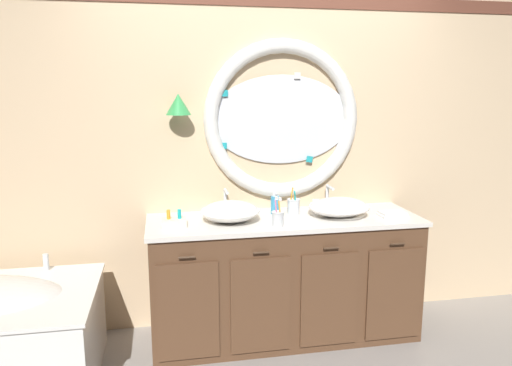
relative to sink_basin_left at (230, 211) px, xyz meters
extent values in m
plane|color=gray|center=(0.30, -0.23, -0.93)|extent=(14.00, 14.00, 0.00)
cube|color=#D6B78E|center=(0.30, 0.36, 0.37)|extent=(6.40, 0.08, 2.60)
cube|color=brown|center=(0.30, 0.32, 1.39)|extent=(6.27, 0.01, 0.09)
ellipsoid|color=silver|center=(0.42, 0.31, 0.58)|extent=(1.03, 0.02, 0.63)
torus|color=silver|center=(0.42, 0.30, 0.58)|extent=(1.13, 0.10, 1.13)
cube|color=green|center=(0.94, 0.29, 0.58)|extent=(0.04, 0.01, 0.04)
cube|color=silver|center=(0.53, 0.29, 0.89)|extent=(0.05, 0.01, 0.05)
cube|color=teal|center=(0.01, 0.29, 0.76)|extent=(0.04, 0.01, 0.04)
cube|color=teal|center=(0.00, 0.29, 0.40)|extent=(0.04, 0.01, 0.04)
cube|color=teal|center=(0.63, 0.29, 0.29)|extent=(0.05, 0.01, 0.05)
cylinder|color=#4C3823|center=(-0.31, 0.28, 0.71)|extent=(0.02, 0.09, 0.02)
cone|color=green|center=(-0.31, 0.23, 0.69)|extent=(0.17, 0.17, 0.14)
cube|color=brown|center=(0.38, 0.03, -0.51)|extent=(1.82, 0.59, 0.83)
cube|color=silver|center=(0.38, 0.03, -0.09)|extent=(1.86, 0.62, 0.03)
cube|color=silver|center=(0.38, 0.31, -0.16)|extent=(1.82, 0.02, 0.11)
cube|color=brown|center=(-0.30, -0.27, -0.56)|extent=(0.38, 0.02, 0.63)
cylinder|color=#422D1E|center=(-0.30, -0.28, -0.20)|extent=(0.10, 0.01, 0.01)
cube|color=brown|center=(0.15, -0.27, -0.56)|extent=(0.38, 0.02, 0.63)
cylinder|color=#422D1E|center=(0.15, -0.28, -0.20)|extent=(0.10, 0.01, 0.01)
cube|color=brown|center=(0.61, -0.27, -0.56)|extent=(0.38, 0.02, 0.63)
cylinder|color=#422D1E|center=(0.61, -0.28, -0.20)|extent=(0.10, 0.01, 0.01)
cube|color=brown|center=(1.06, -0.27, -0.56)|extent=(0.38, 0.02, 0.63)
cylinder|color=#422D1E|center=(1.06, -0.28, -0.20)|extent=(0.10, 0.01, 0.01)
cylinder|color=silver|center=(-1.19, 0.11, -0.31)|extent=(0.04, 0.04, 0.11)
ellipsoid|color=white|center=(0.00, 0.00, 0.00)|extent=(0.37, 0.30, 0.14)
torus|color=white|center=(0.00, 0.00, 0.00)|extent=(0.39, 0.39, 0.02)
cylinder|color=silver|center=(0.00, 0.00, 0.00)|extent=(0.03, 0.03, 0.01)
ellipsoid|color=white|center=(0.76, 0.00, -0.01)|extent=(0.40, 0.29, 0.13)
torus|color=white|center=(0.76, 0.00, 0.00)|extent=(0.42, 0.42, 0.02)
cylinder|color=silver|center=(0.76, 0.00, 0.00)|extent=(0.03, 0.03, 0.01)
cylinder|color=silver|center=(0.00, 0.25, -0.06)|extent=(0.05, 0.05, 0.02)
cylinder|color=silver|center=(0.00, 0.25, 0.02)|extent=(0.02, 0.02, 0.14)
sphere|color=silver|center=(0.00, 0.25, 0.09)|extent=(0.03, 0.03, 0.03)
cylinder|color=silver|center=(0.00, 0.19, 0.09)|extent=(0.02, 0.11, 0.02)
cylinder|color=silver|center=(-0.08, 0.25, -0.04)|extent=(0.04, 0.04, 0.06)
cylinder|color=silver|center=(0.08, 0.25, -0.04)|extent=(0.04, 0.04, 0.06)
cube|color=silver|center=(-0.08, 0.25, -0.01)|extent=(0.05, 0.01, 0.01)
cube|color=silver|center=(0.08, 0.25, -0.01)|extent=(0.05, 0.01, 0.01)
cylinder|color=silver|center=(0.76, 0.25, -0.06)|extent=(0.05, 0.05, 0.02)
cylinder|color=silver|center=(0.76, 0.25, 0.02)|extent=(0.02, 0.02, 0.14)
sphere|color=silver|center=(0.76, 0.25, 0.09)|extent=(0.03, 0.03, 0.03)
cylinder|color=silver|center=(0.76, 0.19, 0.09)|extent=(0.02, 0.12, 0.02)
cylinder|color=silver|center=(0.67, 0.25, -0.04)|extent=(0.04, 0.04, 0.06)
cylinder|color=silver|center=(0.84, 0.25, -0.04)|extent=(0.04, 0.04, 0.06)
cube|color=silver|center=(0.67, 0.25, -0.01)|extent=(0.05, 0.01, 0.01)
cube|color=silver|center=(0.84, 0.25, -0.01)|extent=(0.05, 0.01, 0.01)
cylinder|color=silver|center=(0.29, -0.16, -0.02)|extent=(0.08, 0.08, 0.09)
torus|color=silver|center=(0.29, -0.16, 0.02)|extent=(0.08, 0.08, 0.01)
cylinder|color=orange|center=(0.30, -0.16, 0.02)|extent=(0.02, 0.03, 0.15)
cube|color=white|center=(0.30, -0.16, 0.11)|extent=(0.02, 0.02, 0.03)
cylinder|color=pink|center=(0.28, -0.16, 0.02)|extent=(0.02, 0.02, 0.16)
cube|color=white|center=(0.28, -0.16, 0.11)|extent=(0.02, 0.02, 0.02)
cylinder|color=silver|center=(0.46, 0.11, -0.02)|extent=(0.09, 0.09, 0.10)
torus|color=silver|center=(0.46, 0.11, 0.03)|extent=(0.09, 0.09, 0.01)
cylinder|color=#19ADB2|center=(0.48, 0.12, 0.02)|extent=(0.03, 0.02, 0.16)
cube|color=white|center=(0.48, 0.12, 0.11)|extent=(0.02, 0.02, 0.02)
cylinder|color=orange|center=(0.47, 0.13, 0.03)|extent=(0.03, 0.02, 0.18)
cube|color=white|center=(0.47, 0.13, 0.13)|extent=(0.02, 0.02, 0.02)
cylinder|color=orange|center=(0.44, 0.11, 0.03)|extent=(0.03, 0.01, 0.18)
cube|color=white|center=(0.44, 0.11, 0.13)|extent=(0.02, 0.02, 0.02)
cylinder|color=#19ADB2|center=(0.47, 0.09, 0.02)|extent=(0.02, 0.04, 0.16)
cube|color=white|center=(0.47, 0.09, 0.11)|extent=(0.01, 0.02, 0.03)
cylinder|color=#388EBC|center=(0.34, 0.15, -0.01)|extent=(0.06, 0.06, 0.13)
cylinder|color=silver|center=(0.34, 0.15, 0.06)|extent=(0.04, 0.04, 0.02)
cylinder|color=silver|center=(0.34, 0.14, 0.08)|extent=(0.01, 0.04, 0.01)
cube|color=white|center=(1.12, -0.09, -0.06)|extent=(0.19, 0.13, 0.02)
cube|color=white|center=(1.12, -0.09, -0.04)|extent=(0.18, 0.12, 0.02)
cube|color=beige|center=(-0.37, -0.04, -0.05)|extent=(0.15, 0.10, 0.05)
cylinder|color=orange|center=(-0.40, -0.04, 0.01)|extent=(0.02, 0.02, 0.06)
cylinder|color=#19ADB2|center=(-0.33, -0.04, 0.01)|extent=(0.02, 0.02, 0.06)
camera|label=1|loc=(-0.42, -3.10, 0.79)|focal=34.24mm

